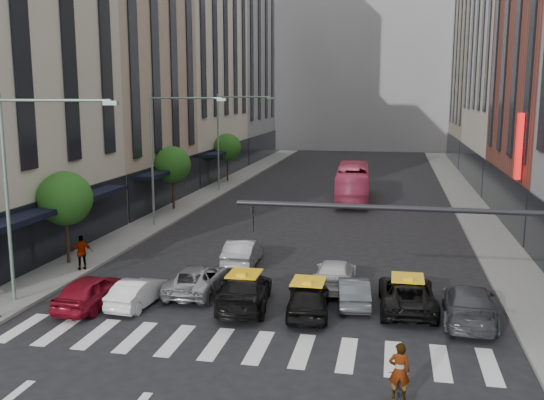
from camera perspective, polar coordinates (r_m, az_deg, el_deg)
The scene contains 30 objects.
ground at distance 21.49m, azimuth -3.76°, elevation -15.12°, with size 160.00×160.00×0.00m, color black.
sidewalk_left at distance 52.33m, azimuth -7.39°, elevation -0.09°, with size 3.00×96.00×0.15m, color slate.
sidewalk_right at distance 50.01m, azimuth 18.44°, elevation -0.99°, with size 3.00×96.00×0.15m, color slate.
building_left_b at distance 51.85m, azimuth -14.33°, elevation 12.83°, with size 8.00×16.00×24.00m, color tan.
building_left_c at distance 69.05m, azimuth -7.82°, elevation 17.24°, with size 8.00×20.00×36.00m, color beige.
building_left_d at distance 86.86m, azimuth -3.55°, elevation 13.79°, with size 8.00×18.00×30.00m, color gray.
building_right_d at distance 84.76m, azimuth 19.87°, elevation 12.66°, with size 8.00×18.00×28.00m, color tan.
building_far at distance 104.29m, azimuth 8.77°, elevation 14.70°, with size 30.00×10.00×36.00m, color gray.
tree_near at distance 33.85m, azimuth -18.90°, elevation 0.13°, with size 2.88×2.88×4.95m.
tree_mid at distance 48.19m, azimuth -9.34°, elevation 3.30°, with size 2.88×2.88×4.95m.
tree_far at distance 63.34m, azimuth -4.24°, elevation 4.96°, with size 2.88×2.88×4.95m.
streetlamp_near at distance 27.57m, azimuth -22.23°, elevation 2.55°, with size 5.38×0.25×9.00m.
streetlamp_mid at distance 41.78m, azimuth -10.07°, elevation 5.39°, with size 5.38×0.25×9.00m.
streetlamp_far at distance 56.94m, azimuth -4.18°, elevation 6.68°, with size 5.38×0.25×9.00m.
traffic_signal at distance 18.54m, azimuth 18.90°, elevation -5.04°, with size 10.10×0.20×6.00m.
liberty_sign at distance 39.61m, azimuth 22.22°, elevation 4.71°, with size 0.30×0.70×4.00m.
car_red at distance 27.51m, azimuth -16.62°, elevation -8.22°, with size 1.71×4.24×1.45m, color maroon.
car_white_front at distance 27.25m, azimuth -12.49°, elevation -8.46°, with size 1.29×3.69×1.22m, color silver.
car_silver at distance 28.46m, azimuth -7.03°, elevation -7.39°, with size 2.18×4.73×1.31m, color gray.
taxi_left at distance 26.39m, azimuth -2.60°, elevation -8.53°, with size 2.09×5.14×1.49m, color black.
taxi_center at distance 25.53m, azimuth 3.43°, elevation -9.23°, with size 1.71×4.24×1.44m, color black.
car_grey_mid at distance 26.97m, azimuth 7.67°, elevation -8.48°, with size 1.31×3.76×1.24m, color #42464A.
taxi_right at distance 26.72m, azimuth 12.59°, elevation -8.63°, with size 2.31×5.01×1.39m, color black.
car_grey_curb at distance 26.07m, azimuth 18.07°, elevation -9.27°, with size 2.07×5.09×1.48m, color #373A3E.
car_row2_left at distance 32.70m, azimuth -2.74°, elevation -4.91°, with size 1.55×4.43×1.46m, color #9A9BA0.
car_row2_right at distance 29.18m, azimuth 5.95°, elevation -6.93°, with size 1.85×4.54×1.32m, color silver.
bus at distance 52.68m, azimuth 7.61°, elevation 1.62°, with size 2.64×11.26×3.14m, color #BB375A.
motorcycle at distance 19.06m, azimuth 11.82°, elevation -17.32°, with size 0.57×1.64×0.86m, color black.
rider at distance 18.51m, azimuth 11.96°, elevation -13.75°, with size 0.63×0.41×1.73m, color gray.
pedestrian_far at distance 32.78m, azimuth -17.45°, elevation -4.74°, with size 1.06×0.44×1.80m, color gray.
Camera 1 is at (5.16, -18.78, 9.08)m, focal length 40.00 mm.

